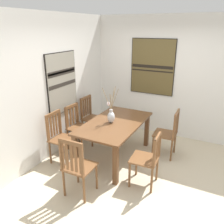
# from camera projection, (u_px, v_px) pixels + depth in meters

# --- Properties ---
(ground_plane) EXTENTS (6.40, 6.40, 0.03)m
(ground_plane) POSITION_uv_depth(u_px,v_px,m) (140.00, 173.00, 4.14)
(ground_plane) COLOR beige
(wall_back) EXTENTS (6.40, 0.12, 2.70)m
(wall_back) POSITION_uv_depth(u_px,v_px,m) (52.00, 87.00, 4.46)
(wall_back) COLOR silver
(wall_back) RESTS_ON ground_plane
(wall_side) EXTENTS (0.12, 6.40, 2.70)m
(wall_side) POSITION_uv_depth(u_px,v_px,m) (172.00, 78.00, 5.21)
(wall_side) COLOR silver
(wall_side) RESTS_ON ground_plane
(dining_table) EXTENTS (1.65, 0.95, 0.75)m
(dining_table) POSITION_uv_depth(u_px,v_px,m) (115.00, 128.00, 4.42)
(dining_table) COLOR brown
(dining_table) RESTS_ON ground_plane
(centerpiece_vase) EXTENTS (0.21, 0.29, 0.70)m
(centerpiece_vase) POSITION_uv_depth(u_px,v_px,m) (111.00, 115.00, 4.31)
(centerpiece_vase) COLOR silver
(centerpiece_vase) RESTS_ON dining_table
(chair_0) EXTENTS (0.43, 0.43, 0.97)m
(chair_0) POSITION_uv_depth(u_px,v_px,m) (60.00, 136.00, 4.35)
(chair_0) COLOR brown
(chair_0) RESTS_ON ground_plane
(chair_1) EXTENTS (0.43, 0.43, 0.96)m
(chair_1) POSITION_uv_depth(u_px,v_px,m) (91.00, 116.00, 5.33)
(chair_1) COLOR brown
(chair_1) RESTS_ON ground_plane
(chair_2) EXTENTS (0.43, 0.43, 0.99)m
(chair_2) POSITION_uv_depth(u_px,v_px,m) (77.00, 166.00, 3.42)
(chair_2) COLOR brown
(chair_2) RESTS_ON ground_plane
(chair_3) EXTENTS (0.44, 0.44, 0.94)m
(chair_3) POSITION_uv_depth(u_px,v_px,m) (77.00, 126.00, 4.84)
(chair_3) COLOR brown
(chair_3) RESTS_ON ground_plane
(chair_4) EXTENTS (0.44, 0.44, 0.96)m
(chair_4) POSITION_uv_depth(u_px,v_px,m) (168.00, 133.00, 4.52)
(chair_4) COLOR brown
(chair_4) RESTS_ON ground_plane
(chair_5) EXTENTS (0.45, 0.45, 0.91)m
(chair_5) POSITION_uv_depth(u_px,v_px,m) (148.00, 158.00, 3.67)
(chair_5) COLOR brown
(chair_5) RESTS_ON ground_plane
(painting_on_back_wall) EXTENTS (0.87, 0.05, 1.21)m
(painting_on_back_wall) POSITION_uv_depth(u_px,v_px,m) (62.00, 83.00, 4.62)
(painting_on_back_wall) COLOR black
(painting_on_side_wall) EXTENTS (0.05, 1.02, 1.25)m
(painting_on_side_wall) POSITION_uv_depth(u_px,v_px,m) (152.00, 67.00, 5.27)
(painting_on_side_wall) COLOR black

